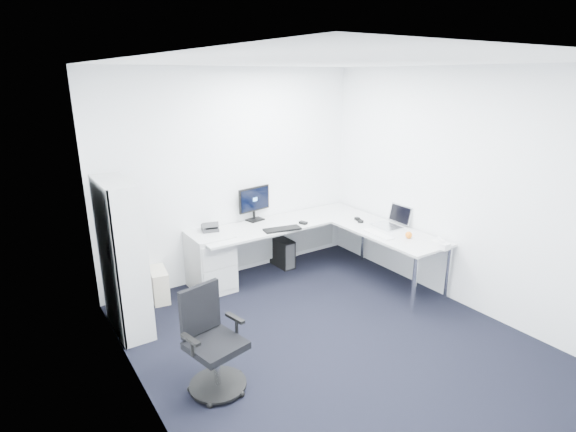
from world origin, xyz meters
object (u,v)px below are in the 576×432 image
l_desk (299,255)px  laptop (387,217)px  bookshelf (122,257)px  monitor (255,203)px  task_chair (216,343)px

l_desk → laptop: (0.99, -0.57, 0.49)m
l_desk → bookshelf: (-2.17, 0.05, 0.45)m
monitor → bookshelf: bearing=-172.8°
monitor → laptop: 1.75m
l_desk → task_chair: bearing=-142.6°
task_chair → laptop: laptop is taller
task_chair → laptop: size_ratio=2.42×
laptop → l_desk: bearing=152.4°
task_chair → laptop: bearing=3.9°
l_desk → task_chair: task_chair is taller
task_chair → monitor: 2.57m
monitor → laptop: size_ratio=1.31×
l_desk → laptop: bearing=-29.6°
l_desk → bookshelf: bookshelf is taller
bookshelf → monitor: (1.88, 0.57, 0.14)m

